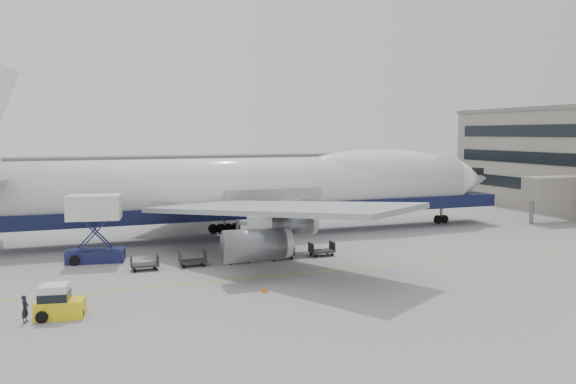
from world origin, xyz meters
name	(u,v)px	position (x,y,z in m)	size (l,w,h in m)	color
ground	(293,257)	(0.00, 0.00, 0.00)	(260.00, 260.00, 0.00)	gray
apron_line	(318,272)	(0.00, -6.00, 0.01)	(60.00, 0.15, 0.01)	gold
hangar	(127,173)	(-10.00, 70.00, 3.50)	(110.00, 8.00, 7.00)	slate
airliner	(261,186)	(0.64, 12.00, 5.62)	(67.00, 55.30, 19.98)	white
catering_truck	(95,224)	(-17.54, 4.52, 3.44)	(5.34, 4.05, 6.10)	#181D4A
baggage_tug	(58,303)	(-20.16, -11.18, 0.96)	(3.15, 2.02, 2.15)	yellow
ground_worker	(25,309)	(-22.04, -11.40, 0.85)	(0.62, 0.41, 1.70)	black
traffic_cone	(265,289)	(-6.12, -10.32, 0.29)	(0.41, 0.41, 0.61)	orange
dolly_0	(145,264)	(-13.71, -0.35, 0.53)	(2.30, 1.35, 1.30)	#2D2D30
dolly_1	(193,260)	(-9.59, -0.35, 0.53)	(2.30, 1.35, 1.30)	#2D2D30
dolly_2	(238,257)	(-5.47, -0.35, 0.53)	(2.30, 1.35, 1.30)	#2D2D30
dolly_3	(281,253)	(-1.36, -0.35, 0.53)	(2.30, 1.35, 1.30)	#2D2D30
dolly_4	(322,250)	(2.76, -0.35, 0.53)	(2.30, 1.35, 1.30)	#2D2D30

